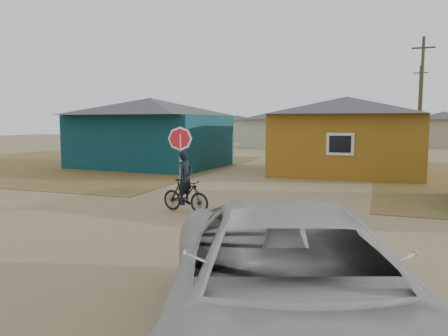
% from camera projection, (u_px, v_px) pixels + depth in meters
% --- Properties ---
extents(ground, '(120.00, 120.00, 0.00)m').
position_uv_depth(ground, '(184.00, 237.00, 10.18)').
color(ground, '#907A53').
extents(grass_nw, '(20.00, 18.00, 0.00)m').
position_uv_depth(grass_nw, '(69.00, 164.00, 27.08)').
color(grass_nw, brown).
rests_on(grass_nw, ground).
extents(house_teal, '(8.93, 7.08, 4.00)m').
position_uv_depth(house_teal, '(150.00, 132.00, 25.46)').
color(house_teal, '#092E35').
rests_on(house_teal, ground).
extents(house_yellow, '(7.72, 6.76, 3.90)m').
position_uv_depth(house_yellow, '(346.00, 134.00, 22.19)').
color(house_yellow, '#915D16').
rests_on(house_yellow, ground).
extents(house_pale_west, '(7.04, 6.15, 3.60)m').
position_uv_depth(house_pale_west, '(274.00, 129.00, 43.78)').
color(house_pale_west, '#A7B49A').
rests_on(house_pale_west, ground).
extents(house_beige_east, '(6.95, 6.05, 3.60)m').
position_uv_depth(house_beige_east, '(443.00, 129.00, 43.95)').
color(house_beige_east, tan).
rests_on(house_beige_east, ground).
extents(house_pale_north, '(6.28, 5.81, 3.40)m').
position_uv_depth(house_pale_north, '(236.00, 128.00, 57.72)').
color(house_pale_north, '#A7B49A').
rests_on(house_pale_north, ground).
extents(utility_pole_near, '(1.40, 0.20, 8.00)m').
position_uv_depth(utility_pole_near, '(421.00, 98.00, 28.08)').
color(utility_pole_near, '#493F2B').
rests_on(utility_pole_near, ground).
extents(utility_pole_far, '(1.40, 0.20, 8.00)m').
position_uv_depth(utility_pole_far, '(419.00, 106.00, 42.68)').
color(utility_pole_far, '#493F2B').
rests_on(utility_pole_far, ground).
extents(stop_sign, '(0.81, 0.12, 2.49)m').
position_uv_depth(stop_sign, '(180.00, 146.00, 14.75)').
color(stop_sign, gray).
rests_on(stop_sign, ground).
extents(cyclist, '(1.67, 0.76, 1.82)m').
position_uv_depth(cyclist, '(185.00, 190.00, 12.86)').
color(cyclist, black).
rests_on(cyclist, ground).
extents(vehicle, '(4.73, 6.69, 1.69)m').
position_uv_depth(vehicle, '(292.00, 291.00, 4.76)').
color(vehicle, '#B6B6B2').
rests_on(vehicle, ground).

